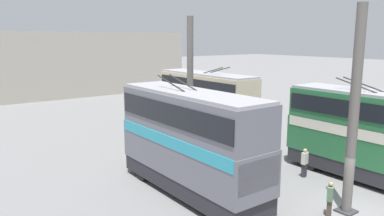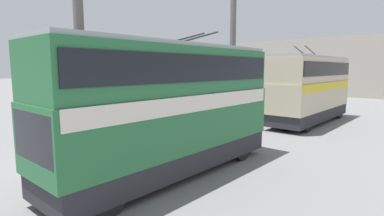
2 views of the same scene
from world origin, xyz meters
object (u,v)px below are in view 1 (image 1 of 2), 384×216
object	(u,v)px
bus_left_near	(378,132)
oil_drum	(228,148)
bus_right_mid	(190,136)
person_aisle_foreground	(330,198)
person_by_right_row	(234,170)
person_by_left_row	(305,162)
bus_left_far	(206,98)

from	to	relation	value
bus_left_near	oil_drum	bearing A→B (deg)	19.35
bus_right_mid	person_aisle_foreground	world-z (taller)	bus_right_mid
person_by_right_row	bus_left_near	bearing A→B (deg)	-124.41
person_aisle_foreground	person_by_left_row	size ratio (longest dim) A/B	0.95
person_aisle_foreground	person_by_right_row	xyz separation A→B (m)	(4.78, 1.08, 0.12)
bus_left_far	oil_drum	xyz separation A→B (m)	(-5.97, 2.90, -2.28)
person_by_left_row	oil_drum	distance (m)	5.59
bus_left_far	person_aisle_foreground	size ratio (longest dim) A/B	6.46
bus_left_far	person_by_left_row	distance (m)	11.88
bus_right_mid	person_by_right_row	world-z (taller)	bus_right_mid
person_aisle_foreground	person_by_right_row	distance (m)	4.91
person_by_left_row	person_aisle_foreground	bearing A→B (deg)	127.01
bus_right_mid	person_by_right_row	distance (m)	3.09
bus_left_far	bus_right_mid	bearing A→B (deg)	137.98
bus_left_near	person_aisle_foreground	distance (m)	5.67
person_aisle_foreground	bus_left_near	bearing A→B (deg)	-110.94
bus_right_mid	oil_drum	distance (m)	7.19
bus_right_mid	oil_drum	size ratio (longest dim) A/B	10.15
person_by_left_row	oil_drum	bearing A→B (deg)	-6.43
bus_right_mid	person_aisle_foreground	distance (m)	6.76
bus_left_near	person_by_left_row	size ratio (longest dim) A/B	5.98
person_by_left_row	oil_drum	world-z (taller)	person_by_left_row
bus_right_mid	person_by_right_row	xyz separation A→B (m)	(-0.69, -2.28, -1.96)
bus_left_near	person_by_left_row	bearing A→B (deg)	40.00
bus_right_mid	oil_drum	world-z (taller)	bus_right_mid
bus_left_far	oil_drum	size ratio (longest dim) A/B	11.08
oil_drum	bus_left_far	bearing A→B (deg)	-25.88
bus_right_mid	person_by_left_row	bearing A→B (deg)	-107.00
oil_drum	person_by_left_row	bearing A→B (deg)	-173.60
bus_left_far	person_by_right_row	xyz separation A→B (m)	(-10.26, 6.34, -1.80)
person_by_right_row	oil_drum	bearing A→B (deg)	-41.23
bus_left_far	oil_drum	distance (m)	7.02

